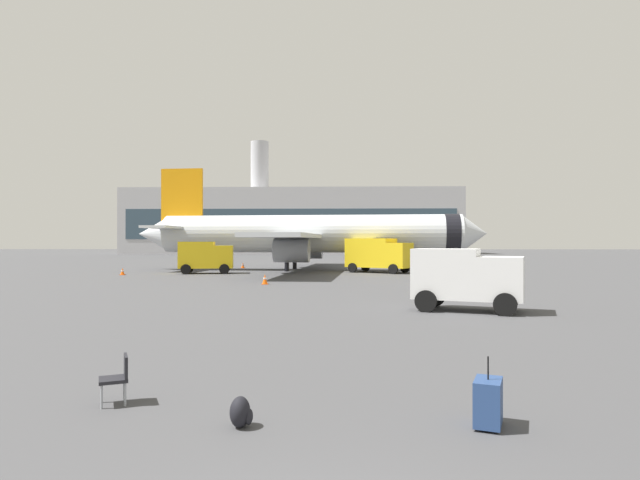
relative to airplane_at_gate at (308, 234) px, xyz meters
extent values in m
cylinder|color=silver|center=(0.23, -0.02, 0.04)|extent=(30.21, 6.27, 3.80)
cone|color=silver|center=(16.38, -1.36, 0.04)|extent=(2.69, 3.80, 3.61)
cone|color=silver|center=(-16.31, 1.36, 0.04)|extent=(3.47, 3.67, 3.42)
cylinder|color=black|center=(14.18, -1.18, 0.04)|extent=(1.72, 3.98, 3.88)
cube|color=silver|center=(-0.10, 8.04, -0.26)|extent=(6.11, 16.34, 0.36)
cube|color=silver|center=(-1.43, -7.91, -0.26)|extent=(6.11, 16.34, 0.36)
cylinder|color=gray|center=(-0.31, 5.54, -1.56)|extent=(3.37, 2.46, 2.20)
cylinder|color=gray|center=(-1.22, -5.42, -1.56)|extent=(3.37, 2.46, 2.20)
cube|color=orange|center=(-13.22, 1.10, 3.64)|extent=(4.41, 0.72, 6.40)
cube|color=silver|center=(-13.45, 4.33, 0.64)|extent=(3.09, 6.19, 0.24)
cube|color=silver|center=(-13.98, -2.05, 0.64)|extent=(3.09, 6.19, 0.24)
cylinder|color=black|center=(12.19, -1.01, -2.76)|extent=(0.36, 0.36, 1.80)
cylinder|color=black|center=(-1.56, 2.54, -2.76)|extent=(0.44, 0.44, 1.80)
cylinder|color=black|center=(-1.96, -2.25, -2.76)|extent=(0.44, 0.44, 1.80)
cube|color=yellow|center=(-7.45, -5.52, -2.14)|extent=(2.00, 2.43, 2.04)
cube|color=#1E232D|center=(-6.74, -5.41, -1.66)|extent=(0.39, 1.97, 0.84)
cube|color=yellow|center=(-9.82, -5.89, -1.96)|extent=(3.42, 2.66, 2.40)
cylinder|color=black|center=(-7.51, -4.36, -3.21)|extent=(0.92, 0.36, 0.90)
cylinder|color=black|center=(-7.15, -6.64, -3.21)|extent=(0.92, 0.36, 0.90)
cylinder|color=black|center=(-10.82, -4.89, -3.21)|extent=(0.92, 0.36, 0.90)
cylinder|color=black|center=(-10.47, -7.16, -3.21)|extent=(0.92, 0.36, 0.90)
cube|color=yellow|center=(8.64, -5.17, -2.01)|extent=(2.70, 2.93, 2.29)
cube|color=#1E232D|center=(9.25, -5.55, -1.47)|extent=(1.22, 1.87, 0.95)
cube|color=yellow|center=(6.10, -3.57, -1.81)|extent=(4.93, 4.33, 2.70)
cylinder|color=black|center=(9.26, -4.08, -3.21)|extent=(0.88, 0.67, 0.90)
cylinder|color=black|center=(7.92, -6.19, -3.21)|extent=(0.88, 0.67, 0.90)
cylinder|color=black|center=(5.71, -1.84, -3.21)|extent=(0.88, 0.67, 0.90)
cylinder|color=black|center=(4.37, -3.95, -3.21)|extent=(0.88, 0.67, 0.90)
cube|color=white|center=(9.54, -31.85, -2.27)|extent=(2.35, 2.49, 1.78)
cube|color=#1E232D|center=(10.24, -32.11, -1.85)|extent=(0.70, 1.71, 0.74)
cube|color=white|center=(7.48, -31.08, -2.11)|extent=(3.17, 2.80, 2.10)
cylinder|color=black|center=(10.11, -30.94, -3.21)|extent=(0.92, 0.52, 0.90)
cylinder|color=black|center=(9.38, -32.91, -3.21)|extent=(0.92, 0.52, 0.90)
cylinder|color=black|center=(7.23, -29.86, -3.21)|extent=(0.92, 0.52, 0.90)
cylinder|color=black|center=(6.49, -31.83, -3.21)|extent=(0.92, 0.52, 0.90)
cube|color=#F2590C|center=(-15.73, -8.13, -3.64)|extent=(0.44, 0.44, 0.04)
cone|color=#F2590C|center=(-15.73, -8.13, -3.33)|extent=(0.36, 0.36, 0.57)
cylinder|color=white|center=(-15.73, -8.13, -3.30)|extent=(0.23, 0.23, 0.10)
cube|color=#F2590C|center=(-2.01, -17.85, -3.64)|extent=(0.44, 0.44, 0.04)
cone|color=#F2590C|center=(-2.01, -17.85, -3.29)|extent=(0.36, 0.36, 0.66)
cylinder|color=white|center=(-2.01, -17.85, -3.26)|extent=(0.23, 0.23, 0.10)
cube|color=#F2590C|center=(-7.35, 4.02, -3.64)|extent=(0.44, 0.44, 0.04)
cone|color=#F2590C|center=(-7.35, 4.02, -3.32)|extent=(0.36, 0.36, 0.59)
cylinder|color=white|center=(-7.35, 4.02, -3.29)|extent=(0.23, 0.23, 0.10)
cube|color=#F2590C|center=(12.03, 2.95, -3.64)|extent=(0.44, 0.44, 0.04)
cone|color=#F2590C|center=(12.03, 2.95, -3.33)|extent=(0.36, 0.36, 0.56)
cylinder|color=white|center=(12.03, 2.95, -3.31)|extent=(0.23, 0.23, 0.10)
cube|color=navy|center=(5.17, -45.37, -3.27)|extent=(0.60, 0.74, 0.70)
cylinder|color=black|center=(5.17, -45.37, -2.74)|extent=(0.02, 0.02, 0.36)
cylinder|color=black|center=(5.25, -45.16, -3.62)|extent=(0.09, 0.06, 0.08)
cylinder|color=black|center=(5.09, -45.58, -3.62)|extent=(0.09, 0.06, 0.08)
ellipsoid|color=black|center=(1.31, -45.50, -3.42)|extent=(0.32, 0.40, 0.48)
ellipsoid|color=black|center=(1.45, -45.50, -3.49)|extent=(0.12, 0.28, 0.24)
cube|color=black|center=(-1.16, -44.41, -3.22)|extent=(0.64, 0.64, 0.06)
cube|color=black|center=(-0.97, -44.32, -3.00)|extent=(0.24, 0.46, 0.40)
cylinder|color=#999EA5|center=(-1.25, -44.66, -3.44)|extent=(0.04, 0.04, 0.44)
cylinder|color=#999EA5|center=(-1.41, -44.31, -3.44)|extent=(0.04, 0.04, 0.44)
cylinder|color=#999EA5|center=(-0.90, -44.50, -3.44)|extent=(0.04, 0.04, 0.44)
cylinder|color=#999EA5|center=(-1.06, -44.15, -3.44)|extent=(0.04, 0.04, 0.44)
cube|color=#B2B2B7|center=(-7.79, 76.70, 4.13)|extent=(80.62, 16.64, 15.58)
cube|color=#334756|center=(-7.79, 68.33, 3.35)|extent=(76.59, 0.10, 7.01)
cylinder|color=#B2B2B7|center=(-15.97, 76.70, 17.92)|extent=(4.40, 4.40, 12.00)
camera|label=1|loc=(2.80, -53.73, -0.76)|focal=29.84mm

